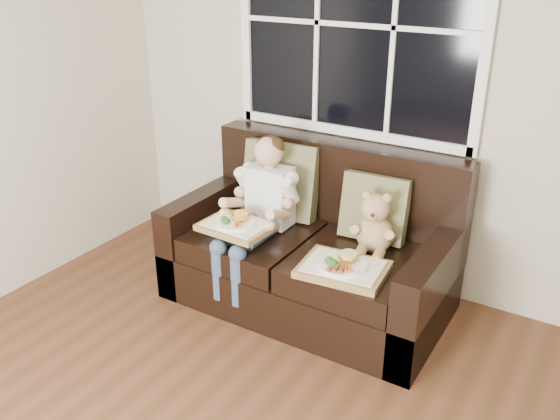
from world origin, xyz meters
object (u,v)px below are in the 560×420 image
Objects in this scene: teddy_bear at (374,227)px; tray_left at (237,225)px; tray_right at (343,267)px; loveseat at (313,255)px; child at (261,201)px.

tray_left is at bearing -165.92° from teddy_bear.
loveseat is at bearing 131.97° from tray_right.
teddy_bear is (0.39, -0.00, 0.29)m from loveseat.
child is 0.24m from tray_left.
child reaches higher than teddy_bear.
tray_left is at bearing 175.65° from tray_right.
loveseat is 0.55m from tray_left.
loveseat reaches higher than tray_left.
child is 0.71m from tray_right.
loveseat reaches higher than tray_right.
child is 2.34× the size of teddy_bear.
loveseat is at bearing 48.49° from tray_left.
child reaches higher than loveseat.
tray_right is at bearing 4.32° from tray_left.
tray_left is at bearing -97.50° from child.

